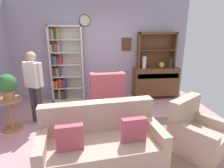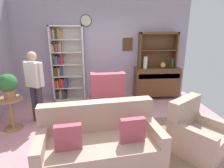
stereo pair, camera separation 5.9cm
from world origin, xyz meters
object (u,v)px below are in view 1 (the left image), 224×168
at_px(wingback_chair, 107,98).
at_px(vase_round, 162,65).
at_px(potted_plant_large, 7,85).
at_px(plant_stand, 10,111).
at_px(bottle_wine, 171,63).
at_px(coffee_table, 115,117).
at_px(person_reading, 34,83).
at_px(sideboard, 155,81).
at_px(armchair_floral, 196,134).
at_px(couch_floral, 101,144).
at_px(sideboard_hutch, 157,45).
at_px(bookshelf, 64,66).
at_px(vase_tall, 144,63).
at_px(book_stack, 122,110).

bearing_deg(wingback_chair, vase_round, 28.05).
bearing_deg(potted_plant_large, plant_stand, 161.84).
bearing_deg(bottle_wine, coffee_table, -135.36).
bearing_deg(person_reading, sideboard, 21.98).
bearing_deg(armchair_floral, potted_plant_large, 163.13).
bearing_deg(plant_stand, couch_floral, -33.41).
height_order(sideboard_hutch, vase_round, sideboard_hutch).
distance_m(bookshelf, vase_round, 2.78).
bearing_deg(armchair_floral, vase_tall, 95.63).
bearing_deg(coffee_table, sideboard, 52.74).
bearing_deg(potted_plant_large, wingback_chair, 16.73).
relative_size(bookshelf, potted_plant_large, 4.19).
distance_m(bottle_wine, coffee_table, 2.68).
bearing_deg(book_stack, plant_stand, 172.47).
relative_size(sideboard_hutch, armchair_floral, 1.03).
relative_size(sideboard, couch_floral, 0.69).
distance_m(vase_round, couch_floral, 3.32).
bearing_deg(vase_tall, bottle_wine, -0.66).
distance_m(sideboard_hutch, coffee_table, 2.76).
bearing_deg(coffee_table, vase_tall, 59.85).
height_order(bookshelf, plant_stand, bookshelf).
relative_size(sideboard, person_reading, 0.83).
distance_m(vase_round, book_stack, 2.34).
bearing_deg(couch_floral, bookshelf, 107.67).
bearing_deg(wingback_chair, armchair_floral, -49.16).
distance_m(vase_tall, book_stack, 2.08).
bearing_deg(vase_tall, armchair_floral, -84.37).
height_order(bookshelf, armchair_floral, bookshelf).
height_order(sideboard, bottle_wine, bottle_wine).
bearing_deg(sideboard_hutch, vase_tall, -154.11).
height_order(person_reading, book_stack, person_reading).
xyz_separation_m(sideboard_hutch, coffee_table, (-1.45, -2.02, -1.21)).
height_order(vase_round, couch_floral, vase_round).
bearing_deg(sideboard_hutch, sideboard, -90.00).
height_order(potted_plant_large, book_stack, potted_plant_large).
bearing_deg(armchair_floral, wingback_chair, 130.84).
xyz_separation_m(armchair_floral, potted_plant_large, (-3.36, 1.02, 0.67)).
bearing_deg(armchair_floral, person_reading, 155.84).
xyz_separation_m(bottle_wine, wingback_chair, (-1.93, -0.87, -0.67)).
xyz_separation_m(vase_round, couch_floral, (-1.88, -2.64, -0.69)).
height_order(couch_floral, person_reading, person_reading).
distance_m(vase_round, potted_plant_large, 3.93).
xyz_separation_m(vase_tall, book_stack, (-0.92, -1.75, -0.63)).
bearing_deg(armchair_floral, vase_round, 83.73).
xyz_separation_m(bookshelf, bottle_wine, (3.03, -0.17, 0.04)).
bearing_deg(vase_round, person_reading, -159.87).
distance_m(vase_tall, vase_round, 0.53).
bearing_deg(sideboard_hutch, person_reading, -156.30).
xyz_separation_m(bookshelf, coffee_table, (1.19, -1.99, -0.66)).
distance_m(person_reading, coffee_table, 1.85).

